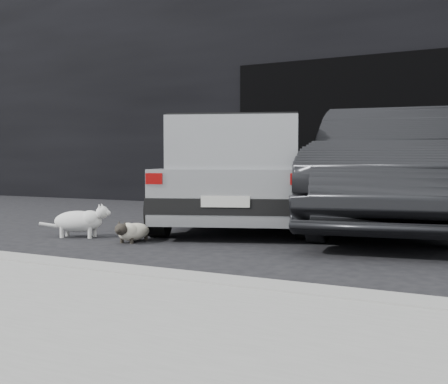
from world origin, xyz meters
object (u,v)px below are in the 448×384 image
at_px(second_car, 393,169).
at_px(cat_white, 81,221).
at_px(cat_siamese, 132,232).
at_px(silver_hatchback, 241,168).

distance_m(second_car, cat_white, 3.63).
bearing_deg(cat_siamese, silver_hatchback, -103.50).
bearing_deg(second_car, cat_siamese, -143.39).
bearing_deg(silver_hatchback, cat_white, -139.77).
bearing_deg(second_car, silver_hatchback, -179.31).
distance_m(silver_hatchback, cat_white, 2.18).
bearing_deg(cat_white, silver_hatchback, 132.62).
bearing_deg(silver_hatchback, second_car, -11.33).
bearing_deg(silver_hatchback, cat_siamese, -120.29).
distance_m(silver_hatchback, second_car, 1.88).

